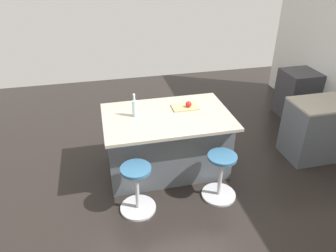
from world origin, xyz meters
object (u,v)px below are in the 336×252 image
(stool_by_window, at_px, (220,177))
(oven_range, at_px, (297,94))
(cutting_board, at_px, (185,107))
(apple_red, at_px, (189,104))
(stool_middle, at_px, (137,190))
(kitchen_island, at_px, (166,142))
(water_bottle, at_px, (135,108))

(stool_by_window, bearing_deg, oven_range, -140.71)
(stool_by_window, distance_m, cutting_board, 1.07)
(cutting_board, xyz_separation_m, apple_red, (-0.04, 0.03, 0.05))
(stool_middle, distance_m, apple_red, 1.36)
(cutting_board, bearing_deg, apple_red, 143.62)
(oven_range, relative_size, stool_by_window, 1.37)
(oven_range, bearing_deg, kitchen_island, 21.43)
(water_bottle, bearing_deg, oven_range, -161.71)
(water_bottle, bearing_deg, apple_red, -175.45)
(apple_red, bearing_deg, stool_middle, 43.88)
(apple_red, relative_size, water_bottle, 0.27)
(oven_range, bearing_deg, water_bottle, 18.29)
(oven_range, distance_m, cutting_board, 2.66)
(stool_middle, bearing_deg, oven_range, -151.02)
(stool_middle, xyz_separation_m, apple_red, (-0.86, -0.83, 0.65))
(stool_by_window, distance_m, water_bottle, 1.41)
(oven_range, bearing_deg, apple_red, 22.21)
(oven_range, height_order, apple_red, apple_red)
(stool_by_window, bearing_deg, cutting_board, -74.68)
(oven_range, relative_size, apple_red, 10.42)
(kitchen_island, bearing_deg, apple_red, -164.44)
(water_bottle, bearing_deg, cutting_board, -172.84)
(stool_middle, xyz_separation_m, cutting_board, (-0.82, -0.86, 0.60))
(stool_middle, relative_size, apple_red, 7.59)
(kitchen_island, distance_m, stool_by_window, 0.92)
(oven_range, relative_size, water_bottle, 2.77)
(oven_range, bearing_deg, cutting_board, 21.29)
(kitchen_island, xyz_separation_m, stool_middle, (0.53, 0.73, -0.15))
(apple_red, bearing_deg, cutting_board, -36.38)
(kitchen_island, xyz_separation_m, water_bottle, (0.41, -0.03, 0.56))
(kitchen_island, relative_size, apple_red, 20.24)
(apple_red, distance_m, water_bottle, 0.75)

